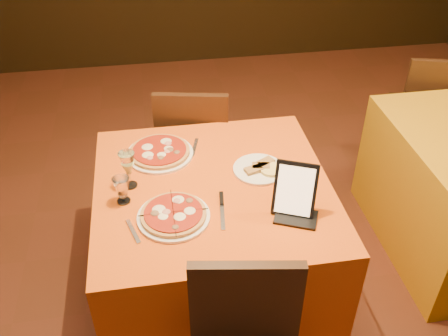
{
  "coord_description": "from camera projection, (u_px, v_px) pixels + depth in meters",
  "views": [
    {
      "loc": [
        -0.29,
        -1.31,
        2.21
      ],
      "look_at": [
        0.0,
        0.47,
        0.86
      ],
      "focal_mm": 40.0,
      "sensor_mm": 36.0,
      "label": 1
    }
  ],
  "objects": [
    {
      "name": "knife",
      "position": [
        222.0,
        212.0,
        2.18
      ],
      "size": [
        0.05,
        0.23,
        0.01
      ],
      "primitive_type": "cube",
      "rotation": [
        0.0,
        0.0,
        1.45
      ],
      "color": "silver",
      "rests_on": "main_table"
    },
    {
      "name": "pizza_far",
      "position": [
        160.0,
        153.0,
        2.52
      ],
      "size": [
        0.34,
        0.34,
        0.03
      ],
      "rotation": [
        0.0,
        0.0,
        0.07
      ],
      "color": "white",
      "rests_on": "main_table"
    },
    {
      "name": "chair_main_far",
      "position": [
        196.0,
        144.0,
        3.13
      ],
      "size": [
        0.44,
        0.44,
        0.91
      ],
      "primitive_type": null,
      "rotation": [
        0.0,
        0.0,
        2.94
      ],
      "color": "black",
      "rests_on": "floor"
    },
    {
      "name": "fork_near",
      "position": [
        133.0,
        231.0,
        2.08
      ],
      "size": [
        0.06,
        0.15,
        0.01
      ],
      "primitive_type": "cube",
      "rotation": [
        0.0,
        0.0,
        1.88
      ],
      "color": "silver",
      "rests_on": "main_table"
    },
    {
      "name": "tablet",
      "position": [
        295.0,
        190.0,
        2.12
      ],
      "size": [
        0.21,
        0.16,
        0.23
      ],
      "primitive_type": "cube",
      "rotation": [
        -0.35,
        0.0,
        -0.41
      ],
      "color": "black",
      "rests_on": "main_table"
    },
    {
      "name": "chair_side_far",
      "position": [
        423.0,
        110.0,
        3.47
      ],
      "size": [
        0.49,
        0.49,
        0.91
      ],
      "primitive_type": null,
      "rotation": [
        0.0,
        0.0,
        2.85
      ],
      "color": "black",
      "rests_on": "floor"
    },
    {
      "name": "pizza_near",
      "position": [
        174.0,
        215.0,
        2.14
      ],
      "size": [
        0.32,
        0.32,
        0.03
      ],
      "rotation": [
        0.0,
        0.0,
        -0.23
      ],
      "color": "white",
      "rests_on": "main_table"
    },
    {
      "name": "water_glass",
      "position": [
        122.0,
        190.0,
        2.2
      ],
      "size": [
        0.07,
        0.07,
        0.13
      ],
      "primitive_type": null,
      "rotation": [
        0.0,
        0.0,
        0.14
      ],
      "color": "white",
      "rests_on": "main_table"
    },
    {
      "name": "fork_far",
      "position": [
        195.0,
        147.0,
        2.58
      ],
      "size": [
        0.06,
        0.16,
        0.01
      ],
      "primitive_type": "cube",
      "rotation": [
        0.0,
        0.0,
        1.31
      ],
      "color": "silver",
      "rests_on": "main_table"
    },
    {
      "name": "wine_glass",
      "position": [
        128.0,
        170.0,
        2.27
      ],
      "size": [
        0.09,
        0.09,
        0.19
      ],
      "primitive_type": null,
      "rotation": [
        0.0,
        0.0,
        -0.14
      ],
      "color": "#F3FA8E",
      "rests_on": "main_table"
    },
    {
      "name": "cutlet_dish",
      "position": [
        259.0,
        168.0,
        2.41
      ],
      "size": [
        0.25,
        0.25,
        0.03
      ],
      "rotation": [
        0.0,
        0.0,
        0.22
      ],
      "color": "white",
      "rests_on": "main_table"
    },
    {
      "name": "main_table",
      "position": [
        214.0,
        242.0,
        2.56
      ],
      "size": [
        1.1,
        1.1,
        0.75
      ],
      "primitive_type": "cube",
      "color": "#DA530E",
      "rests_on": "floor"
    }
  ]
}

